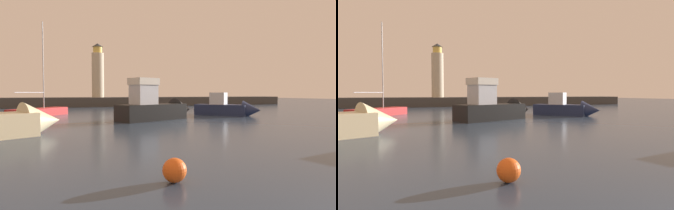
% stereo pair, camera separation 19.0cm
% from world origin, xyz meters
% --- Properties ---
extents(ground_plane, '(220.00, 220.00, 0.00)m').
position_xyz_m(ground_plane, '(0.00, 28.54, 0.00)').
color(ground_plane, '#2D3D51').
extents(breakwater, '(83.67, 6.63, 1.84)m').
position_xyz_m(breakwater, '(0.00, 57.08, 0.92)').
color(breakwater, '#423F3D').
rests_on(breakwater, ground_plane).
extents(lighthouse, '(2.43, 2.43, 11.03)m').
position_xyz_m(lighthouse, '(-0.93, 57.08, 7.06)').
color(lighthouse, beige).
rests_on(lighthouse, breakwater).
extents(motorboat_2, '(6.90, 7.28, 3.14)m').
position_xyz_m(motorboat_2, '(11.60, 27.21, 0.85)').
color(motorboat_2, '#1E284C').
rests_on(motorboat_2, ground_plane).
extents(motorboat_3, '(9.45, 5.98, 4.54)m').
position_xyz_m(motorboat_3, '(1.92, 25.09, 1.25)').
color(motorboat_3, black).
rests_on(motorboat_3, ground_plane).
extents(sailboat_moored, '(6.39, 7.29, 11.17)m').
position_xyz_m(sailboat_moored, '(-10.05, 33.75, 0.53)').
color(sailboat_moored, '#B21E1E').
rests_on(sailboat_moored, ground_plane).
extents(mooring_buoy, '(0.75, 0.75, 0.75)m').
position_xyz_m(mooring_buoy, '(-3.91, 5.42, 0.37)').
color(mooring_buoy, '#EA5919').
rests_on(mooring_buoy, ground_plane).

